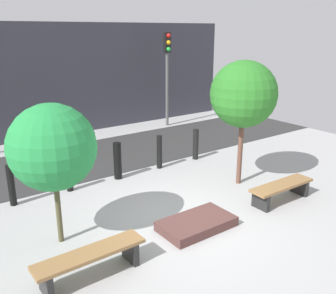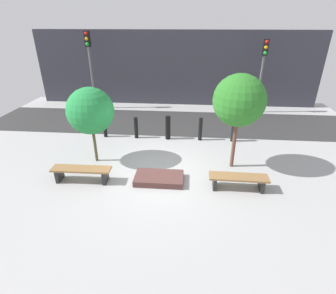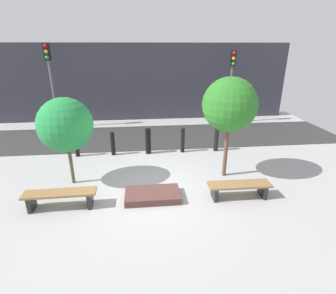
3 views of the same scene
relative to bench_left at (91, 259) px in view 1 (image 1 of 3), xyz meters
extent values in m
plane|color=#A4A4A4|center=(2.41, 0.55, -0.34)|extent=(18.00, 18.00, 0.00)
cube|color=#303030|center=(2.41, 5.48, -0.34)|extent=(18.00, 3.46, 0.01)
cube|color=#33333D|center=(2.41, 8.86, 1.73)|extent=(16.20, 0.50, 4.14)
cube|color=black|center=(-0.74, -0.01, -0.14)|extent=(0.11, 0.43, 0.41)
cube|color=black|center=(0.74, 0.01, -0.14)|extent=(0.11, 0.43, 0.41)
cube|color=olive|center=(0.00, 0.00, 0.10)|extent=(1.85, 0.46, 0.06)
cube|color=black|center=(4.13, 0.01, -0.15)|extent=(0.11, 0.46, 0.38)
cube|color=black|center=(5.52, -0.01, -0.15)|extent=(0.11, 0.46, 0.38)
cube|color=olive|center=(4.82, 0.00, 0.07)|extent=(1.76, 0.48, 0.06)
cube|color=#52332F|center=(2.41, 0.20, -0.24)|extent=(1.53, 0.87, 0.20)
cylinder|color=#4C472E|center=(0.00, 1.36, 0.38)|extent=(0.10, 0.10, 1.45)
sphere|color=#248A41|center=(0.00, 1.36, 1.54)|extent=(1.58, 1.58, 1.58)
cylinder|color=brown|center=(4.82, 1.36, 0.61)|extent=(0.12, 0.12, 1.90)
sphere|color=#2B7626|center=(4.82, 1.36, 2.01)|extent=(1.66, 1.66, 1.66)
cylinder|color=black|center=(-0.32, 3.50, 0.14)|extent=(0.16, 0.16, 0.97)
cylinder|color=black|center=(1.05, 3.50, 0.12)|extent=(0.16, 0.16, 0.91)
cylinder|color=black|center=(2.41, 3.50, 0.16)|extent=(0.21, 0.21, 1.01)
cylinder|color=black|center=(3.78, 3.50, 0.15)|extent=(0.16, 0.16, 0.98)
cylinder|color=black|center=(5.15, 3.50, 0.14)|extent=(0.18, 0.18, 0.95)
cylinder|color=#575757|center=(6.96, 7.51, 1.54)|extent=(0.12, 0.12, 3.77)
cube|color=black|center=(6.96, 7.51, 3.04)|extent=(0.28, 0.16, 0.78)
sphere|color=red|center=(6.96, 7.40, 3.30)|extent=(0.17, 0.17, 0.17)
sphere|color=orange|center=(6.96, 7.40, 3.04)|extent=(0.17, 0.17, 0.17)
sphere|color=green|center=(6.96, 7.40, 2.78)|extent=(0.17, 0.17, 0.17)
camera|label=1|loc=(-2.05, -4.94, 3.53)|focal=40.00mm
camera|label=2|loc=(3.29, -6.76, 4.29)|focal=28.00mm
camera|label=3|loc=(2.18, -6.15, 3.69)|focal=28.00mm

